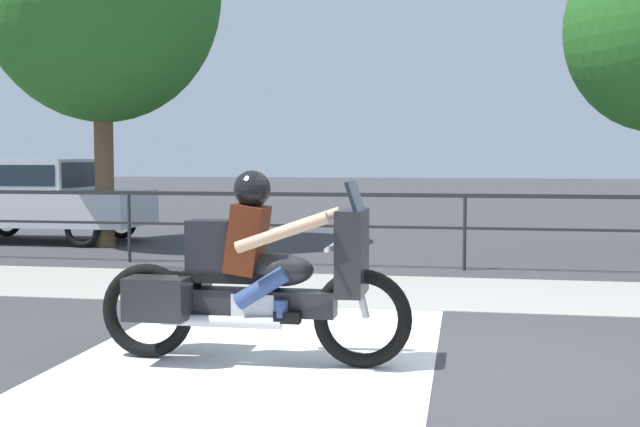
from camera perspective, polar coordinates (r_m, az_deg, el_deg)
The scene contains 6 objects.
ground_plane at distance 6.40m, azimuth 10.18°, elevation -10.63°, with size 120.00×120.00×0.00m, color #38383A.
sidewalk_band at distance 9.73m, azimuth 10.22°, elevation -5.57°, with size 44.00×2.40×0.01m, color #99968E.
crosswalk_band at distance 6.42m, azimuth -5.00°, elevation -10.50°, with size 2.87×6.00×0.01m, color silver.
fence_railing at distance 11.62m, azimuth 10.29°, elevation 0.26°, with size 36.00×0.05×1.10m.
motorcycle at distance 6.29m, azimuth -4.86°, elevation -4.56°, with size 2.50×0.76×1.51m.
parked_car at distance 16.32m, azimuth -19.50°, elevation 1.26°, with size 4.05×1.80×1.59m.
Camera 1 is at (-0.00, -6.19, 1.60)m, focal length 45.00 mm.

